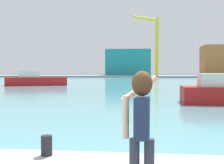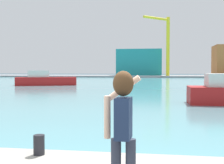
{
  "view_description": "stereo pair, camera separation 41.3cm",
  "coord_description": "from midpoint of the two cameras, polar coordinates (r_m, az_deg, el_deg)",
  "views": [
    {
      "loc": [
        0.88,
        -4.41,
        2.26
      ],
      "look_at": [
        -0.33,
        6.02,
        1.83
      ],
      "focal_mm": 49.14,
      "sensor_mm": 36.0,
      "label": 1
    },
    {
      "loc": [
        1.29,
        -4.36,
        2.26
      ],
      "look_at": [
        -0.33,
        6.02,
        1.83
      ],
      "focal_mm": 49.14,
      "sensor_mm": 36.0,
      "label": 2
    }
  ],
  "objects": [
    {
      "name": "harbor_bollard",
      "position": [
        6.56,
        -11.64,
        -11.39
      ],
      "size": [
        0.23,
        0.23,
        0.41
      ],
      "primitive_type": "cylinder",
      "color": "black",
      "rests_on": "quay_promenade"
    },
    {
      "name": "port_crane",
      "position": [
        90.65,
        10.06,
        7.58
      ],
      "size": [
        7.44,
        7.43,
        17.05
      ],
      "color": "yellow",
      "rests_on": "far_shore_dock"
    },
    {
      "name": "harbor_water",
      "position": [
        56.44,
        7.76,
        0.03
      ],
      "size": [
        140.0,
        100.0,
        0.02
      ],
      "primitive_type": "cube",
      "color": "#599EA8",
      "rests_on": "ground_plane"
    },
    {
      "name": "boat_moored",
      "position": [
        44.37,
        -12.12,
        0.38
      ],
      "size": [
        8.59,
        5.0,
        2.12
      ],
      "rotation": [
        0.0,
        0.0,
        0.36
      ],
      "color": "#B21919",
      "rests_on": "harbor_water"
    },
    {
      "name": "far_shore_dock",
      "position": [
        96.41,
        8.22,
        1.09
      ],
      "size": [
        140.0,
        20.0,
        0.43
      ],
      "primitive_type": "cube",
      "color": "gray",
      "rests_on": "ground_plane"
    },
    {
      "name": "person_photographer",
      "position": [
        4.18,
        4.85,
        -7.2
      ],
      "size": [
        0.53,
        0.55,
        1.74
      ],
      "rotation": [
        0.0,
        0.0,
        1.52
      ],
      "color": "#2D3342",
      "rests_on": "quay_promenade"
    },
    {
      "name": "ground_plane",
      "position": [
        54.44,
        7.72,
        -0.07
      ],
      "size": [
        220.0,
        220.0,
        0.0
      ],
      "primitive_type": "plane",
      "color": "#334751"
    },
    {
      "name": "warehouse_left",
      "position": [
        97.95,
        5.25,
        3.64
      ],
      "size": [
        14.02,
        8.22,
        8.17
      ],
      "primitive_type": "cube",
      "color": "teal",
      "rests_on": "far_shore_dock"
    }
  ]
}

